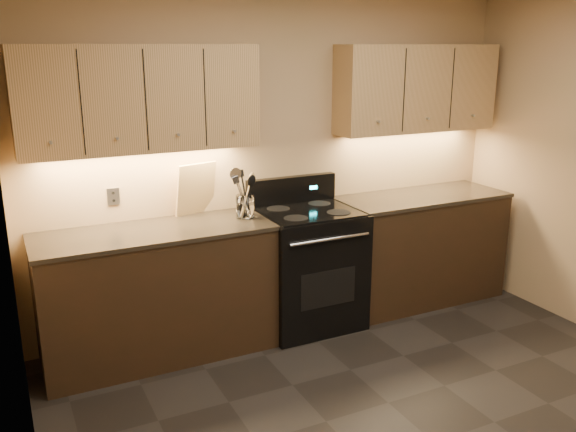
# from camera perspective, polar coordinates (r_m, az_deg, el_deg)

# --- Properties ---
(wall_back) EXTENTS (4.00, 0.04, 2.60)m
(wall_back) POSITION_cam_1_polar(r_m,az_deg,el_deg) (4.80, -0.74, 5.57)
(wall_back) COLOR tan
(wall_back) RESTS_ON ground
(wall_left) EXTENTS (0.04, 4.00, 2.60)m
(wall_left) POSITION_cam_1_polar(r_m,az_deg,el_deg) (2.42, -23.89, -6.10)
(wall_left) COLOR tan
(wall_left) RESTS_ON ground
(counter_left) EXTENTS (1.62, 0.62, 0.93)m
(counter_left) POSITION_cam_1_polar(r_m,az_deg,el_deg) (4.41, -12.10, -7.05)
(counter_left) COLOR black
(counter_left) RESTS_ON ground
(counter_right) EXTENTS (1.46, 0.62, 0.93)m
(counter_right) POSITION_cam_1_polar(r_m,az_deg,el_deg) (5.37, 12.15, -2.87)
(counter_right) COLOR black
(counter_right) RESTS_ON ground
(stove) EXTENTS (0.76, 0.68, 1.14)m
(stove) POSITION_cam_1_polar(r_m,az_deg,el_deg) (4.78, 1.81, -4.71)
(stove) COLOR black
(stove) RESTS_ON ground
(upper_cab_left) EXTENTS (1.60, 0.30, 0.70)m
(upper_cab_left) POSITION_cam_1_polar(r_m,az_deg,el_deg) (4.24, -13.66, 10.61)
(upper_cab_left) COLOR tan
(upper_cab_left) RESTS_ON wall_back
(upper_cab_right) EXTENTS (1.44, 0.30, 0.70)m
(upper_cab_right) POSITION_cam_1_polar(r_m,az_deg,el_deg) (5.23, 11.97, 11.60)
(upper_cab_right) COLOR tan
(upper_cab_right) RESTS_ON wall_back
(outlet_plate) EXTENTS (0.08, 0.01, 0.12)m
(outlet_plate) POSITION_cam_1_polar(r_m,az_deg,el_deg) (4.44, -16.02, 1.76)
(outlet_plate) COLOR #B2B5BA
(outlet_plate) RESTS_ON wall_back
(utensil_crock) EXTENTS (0.16, 0.16, 0.17)m
(utensil_crock) POSITION_cam_1_polar(r_m,az_deg,el_deg) (4.44, -4.03, 0.83)
(utensil_crock) COLOR white
(utensil_crock) RESTS_ON counter_left
(cutting_board) EXTENTS (0.33, 0.17, 0.39)m
(cutting_board) POSITION_cam_1_polar(r_m,az_deg,el_deg) (4.54, -8.62, 2.53)
(cutting_board) COLOR tan
(cutting_board) RESTS_ON counter_left
(wooden_spoon) EXTENTS (0.17, 0.10, 0.31)m
(wooden_spoon) POSITION_cam_1_polar(r_m,az_deg,el_deg) (4.41, -4.38, 1.98)
(wooden_spoon) COLOR tan
(wooden_spoon) RESTS_ON utensil_crock
(black_spoon) EXTENTS (0.11, 0.13, 0.32)m
(black_spoon) POSITION_cam_1_polar(r_m,az_deg,el_deg) (4.44, -4.15, 2.03)
(black_spoon) COLOR black
(black_spoon) RESTS_ON utensil_crock
(black_turner) EXTENTS (0.12, 0.18, 0.36)m
(black_turner) POSITION_cam_1_polar(r_m,az_deg,el_deg) (4.41, -3.75, 2.24)
(black_turner) COLOR black
(black_turner) RESTS_ON utensil_crock
(steel_spatula) EXTENTS (0.19, 0.13, 0.35)m
(steel_spatula) POSITION_cam_1_polar(r_m,az_deg,el_deg) (4.43, -3.90, 2.18)
(steel_spatula) COLOR silver
(steel_spatula) RESTS_ON utensil_crock
(steel_skimmer) EXTENTS (0.19, 0.11, 0.37)m
(steel_skimmer) POSITION_cam_1_polar(r_m,az_deg,el_deg) (4.40, -3.71, 2.26)
(steel_skimmer) COLOR silver
(steel_skimmer) RESTS_ON utensil_crock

